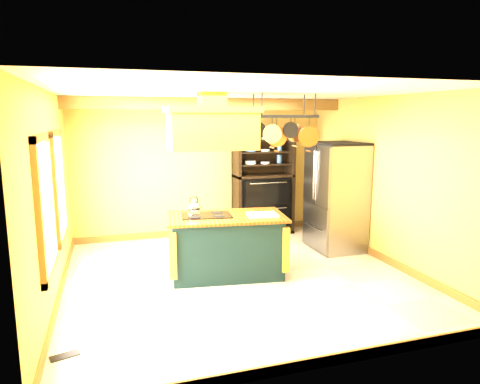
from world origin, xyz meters
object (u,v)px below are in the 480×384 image
kitchen_island (226,245)px  hutch (262,193)px  pot_rack (285,125)px  range_hood (212,126)px  refrigerator (336,199)px

kitchen_island → hutch: bearing=64.8°
hutch → pot_rack: bearing=-101.7°
kitchen_island → pot_rack: 2.00m
range_hood → refrigerator: range_hood is taller
pot_rack → hutch: (0.44, 2.12, -1.41)m
range_hood → hutch: bearing=53.8°
refrigerator → pot_rack: bearing=-151.9°
range_hood → pot_rack: same height
kitchen_island → refrigerator: (2.23, 0.70, 0.45)m
kitchen_island → hutch: size_ratio=0.87×
hutch → kitchen_island: bearing=-122.6°
pot_rack → refrigerator: 2.00m
hutch → refrigerator: bearing=-58.4°
kitchen_island → refrigerator: 2.38m
range_hood → pot_rack: size_ratio=1.28×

